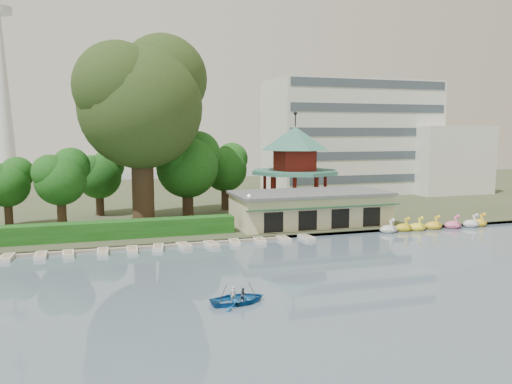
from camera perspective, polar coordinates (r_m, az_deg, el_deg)
name	(u,v)px	position (r m, az deg, el deg)	size (l,w,h in m)	color
ground_plane	(303,290)	(36.84, 5.43, -11.08)	(220.00, 220.00, 0.00)	slate
shore	(186,198)	(86.13, -8.00, -0.64)	(220.00, 70.00, 0.40)	#424930
embankment	(240,239)	(52.65, -1.86, -5.41)	(220.00, 0.60, 0.30)	gray
dock	(122,247)	(50.79, -15.08, -6.14)	(34.00, 1.60, 0.24)	gray
boathouse	(310,208)	(59.87, 6.20, -1.80)	(18.60, 9.39, 3.90)	beige
pavilion	(295,160)	(69.33, 4.48, 3.65)	(12.40, 12.40, 13.50)	beige
office_building	(366,141)	(93.57, 12.47, 5.71)	(38.00, 18.00, 20.00)	silver
broadcast_tower	(1,58)	(176.10, -27.16, 13.50)	(8.00, 8.00, 96.00)	silver
hedge	(90,231)	(53.78, -18.46, -4.25)	(30.00, 2.00, 1.80)	#1D5618
lamp_post	(249,206)	(54.08, -0.82, -1.64)	(0.36, 0.36, 4.28)	black
big_tree	(142,98)	(60.87, -12.89, 10.48)	(15.82, 14.74, 22.77)	#3A281C
small_trees	(130,170)	(64.41, -14.21, 2.51)	(39.37, 16.00, 11.11)	#3A281C
swan_boats	(436,226)	(62.48, 19.88, -3.64)	(14.80, 2.13, 1.92)	silver
moored_rowboats	(144,249)	(49.56, -12.72, -6.32)	(35.13, 2.75, 0.36)	silver
rowboat_with_passengers	(238,295)	(33.88, -2.04, -11.71)	(5.61, 4.28, 2.01)	#155495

